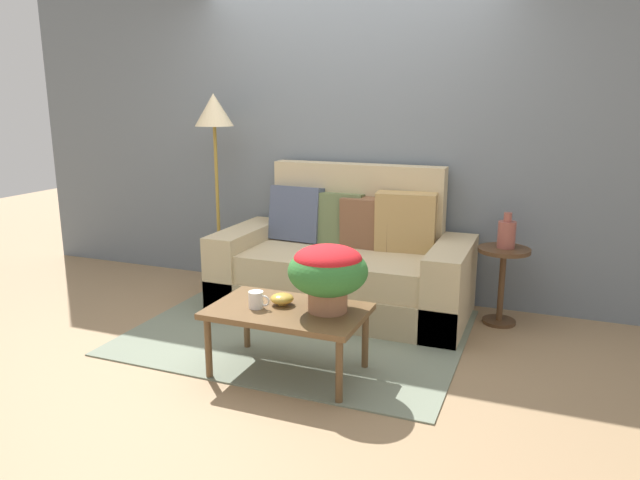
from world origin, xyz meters
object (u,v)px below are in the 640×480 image
Objects in this scene: couch at (345,266)px; potted_plant at (328,270)px; coffee_table at (288,315)px; coffee_mug at (257,300)px; floor_lamp at (215,131)px; snack_bowl at (282,299)px; side_table at (502,272)px; table_vase at (507,234)px.

potted_plant is at bearing -75.53° from couch.
coffee_mug is (-0.18, -0.06, 0.09)m from coffee_table.
floor_lamp is 11.81× the size of snack_bowl.
snack_bowl is (1.21, -1.28, -0.91)m from floor_lamp.
couch is at bearing 104.47° from potted_plant.
potted_plant is at bearing 15.15° from coffee_mug.
side_table reaches higher than coffee_mug.
snack_bowl is at bearing -132.46° from side_table.
table_vase is at bearing 0.43° from floor_lamp.
couch is 1.24m from potted_plant.
side_table is at bearing -119.23° from table_vase.
floor_lamp is at bearing 133.81° from coffee_table.
floor_lamp is 2.09m from potted_plant.
coffee_table is at bearing -46.19° from floor_lamp.
table_vase is at bearing 55.46° from potted_plant.
couch is 1.18m from side_table.
couch is at bearing 85.01° from coffee_mug.
side_table reaches higher than snack_bowl.
couch is at bearing -5.21° from floor_lamp.
side_table is 4.27× the size of coffee_mug.
couch is 1.21m from coffee_table.
potted_plant is at bearing 1.18° from snack_bowl.
coffee_table is (0.07, -1.21, 0.03)m from couch.
coffee_table is 0.55× the size of floor_lamp.
floor_lamp is at bearing 128.36° from coffee_mug.
coffee_table is at bearing -167.34° from potted_plant.
couch is 1.28m from coffee_mug.
table_vase is at bearing 50.11° from coffee_table.
potted_plant is 0.47m from coffee_mug.
couch is 7.49× the size of table_vase.
couch reaches higher than table_vase.
coffee_mug is at bearing -51.64° from floor_lamp.
couch is 1.58m from floor_lamp.
coffee_table is 1.61× the size of side_table.
coffee_table is 6.54× the size of snack_bowl.
couch is 1.16× the size of floor_lamp.
snack_bowl is 0.55× the size of table_vase.
snack_bowl is (0.01, -1.17, 0.11)m from couch.
table_vase is (1.12, 1.34, 0.31)m from coffee_table.
snack_bowl is at bearing 141.49° from coffee_table.
table_vase is (1.30, 1.40, 0.22)m from coffee_mug.
snack_bowl is at bearing -132.34° from table_vase.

